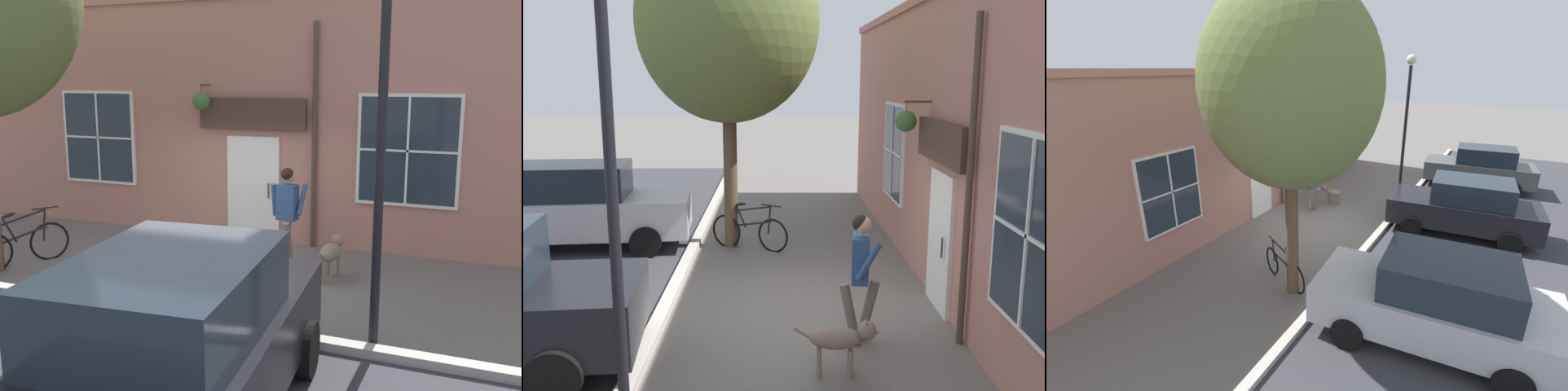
% 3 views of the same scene
% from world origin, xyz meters
% --- Properties ---
extents(ground_plane, '(90.00, 90.00, 0.00)m').
position_xyz_m(ground_plane, '(0.00, 0.00, 0.00)').
color(ground_plane, '#66605B').
extents(curb_and_road, '(10.10, 28.00, 0.12)m').
position_xyz_m(curb_and_road, '(5.85, 0.00, 0.02)').
color(curb_and_road, '#B2ADA3').
rests_on(curb_and_road, ground_plane).
extents(storefront_facade, '(0.95, 18.00, 4.88)m').
position_xyz_m(storefront_facade, '(-2.34, -0.01, 2.44)').
color(storefront_facade, '#B27566').
rests_on(storefront_facade, ground_plane).
extents(pedestrian_walking, '(0.57, 0.59, 1.75)m').
position_xyz_m(pedestrian_walking, '(-0.78, 1.23, 1.06)').
color(pedestrian_walking, '#6B665B').
rests_on(pedestrian_walking, ground_plane).
extents(dog_on_leash, '(1.02, 0.34, 0.71)m').
position_xyz_m(dog_on_leash, '(-0.44, 2.11, 0.47)').
color(dog_on_leash, '#7F6B5B').
rests_on(dog_on_leash, ground_plane).
extents(street_tree_by_curb, '(3.59, 3.23, 6.52)m').
position_xyz_m(street_tree_by_curb, '(1.21, -3.26, 4.39)').
color(street_tree_by_curb, brown).
rests_on(street_tree_by_curb, ground_plane).
extents(leaning_bicycle, '(1.59, 0.78, 1.00)m').
position_xyz_m(leaning_bicycle, '(0.85, -3.10, 0.38)').
color(leaning_bicycle, black).
rests_on(leaning_bicycle, ground_plane).
extents(parked_car_nearest_curb, '(4.44, 2.23, 1.75)m').
position_xyz_m(parked_car_nearest_curb, '(4.33, -3.31, 0.88)').
color(parked_car_nearest_curb, '#B7B7BC').
rests_on(parked_car_nearest_curb, ground_plane).
extents(parked_car_mid_block, '(4.44, 2.23, 1.75)m').
position_xyz_m(parked_car_mid_block, '(4.18, 1.92, 0.88)').
color(parked_car_mid_block, black).
rests_on(parked_car_mid_block, ground_plane).
extents(parked_car_far_end, '(4.44, 2.23, 1.75)m').
position_xyz_m(parked_car_far_end, '(4.17, 7.15, 0.88)').
color(parked_car_far_end, '#474C4C').
rests_on(parked_car_far_end, ground_plane).
extents(street_lamp, '(0.32, 0.32, 5.31)m').
position_xyz_m(street_lamp, '(1.81, 3.23, 3.42)').
color(street_lamp, black).
rests_on(street_lamp, ground_plane).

